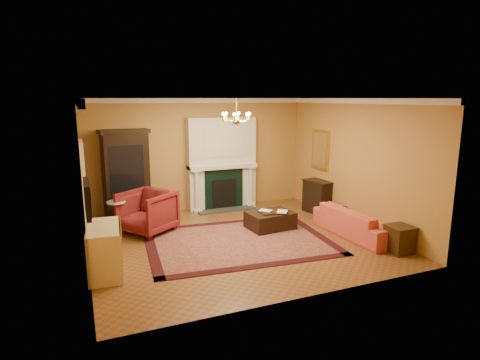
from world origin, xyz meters
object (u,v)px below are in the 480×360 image
wingback_armchair (147,210)px  commode (105,250)px  china_cabinet (126,177)px  pedestal_table (117,215)px  end_table (399,240)px  coral_sofa (357,217)px  console_table (318,197)px  leather_ottoman (270,220)px

wingback_armchair → commode: (-1.05, -1.93, -0.10)m
china_cabinet → commode: bearing=-111.2°
wingback_armchair → pedestal_table: 0.69m
wingback_armchair → commode: bearing=-65.2°
wingback_armchair → end_table: bearing=18.1°
china_cabinet → coral_sofa: 5.60m
china_cabinet → commode: size_ratio=1.89×
end_table → pedestal_table: bearing=146.6°
pedestal_table → console_table: console_table is taller
wingback_armchair → commode: 2.20m
china_cabinet → leather_ottoman: china_cabinet is taller
wingback_armchair → leather_ottoman: wingback_armchair is taller
commode → leather_ottoman: bearing=21.2°
wingback_armchair → coral_sofa: size_ratio=0.50×
pedestal_table → commode: bearing=-100.7°
console_table → coral_sofa: bearing=-105.2°
leather_ottoman → console_table: bearing=17.5°
commode → coral_sofa: 5.31m
china_cabinet → end_table: (4.68, -4.36, -0.82)m
pedestal_table → end_table: (5.05, -3.32, -0.17)m
coral_sofa → console_table: size_ratio=2.55×
china_cabinet → commode: (-0.77, -3.17, -0.65)m
wingback_armchair → coral_sofa: wingback_armchair is taller
end_table → commode: bearing=167.8°
end_table → console_table: bearing=88.9°
end_table → wingback_armchair: bearing=144.7°
console_table → pedestal_table: bearing=167.5°
pedestal_table → end_table: bearing=-33.4°
wingback_armchair → console_table: bearing=52.2°
china_cabinet → wingback_armchair: (0.28, -1.25, -0.55)m
coral_sofa → end_table: coral_sofa is taller
china_cabinet → console_table: size_ratio=2.58×
wingback_armchair → pedestal_table: (-0.65, 0.21, -0.10)m
china_cabinet → pedestal_table: (-0.36, -1.03, -0.65)m
coral_sofa → leather_ottoman: bearing=51.2°
china_cabinet → leather_ottoman: size_ratio=2.10×
china_cabinet → pedestal_table: 1.28m
pedestal_table → leather_ottoman: (3.34, -1.03, -0.22)m
pedestal_table → leather_ottoman: bearing=-17.1°
china_cabinet → console_table: bearing=-23.3°
pedestal_table → coral_sofa: bearing=-23.9°
wingback_armchair → console_table: 4.46m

